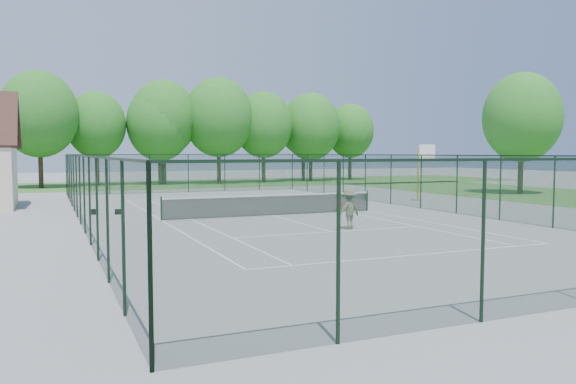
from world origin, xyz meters
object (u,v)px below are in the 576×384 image
Objects in this scene: tennis_net at (272,204)px; sports_bag_a at (95,212)px; basketball_goal at (423,161)px; tennis_player at (349,209)px.

tennis_net reaches higher than sports_bag_a.
sports_bag_a is (-8.13, 3.90, -0.43)m from tennis_net.
basketball_goal is at bearing 17.47° from tennis_net.
tennis_player is (-10.91, -9.69, -1.75)m from basketball_goal.
basketball_goal is 1.61× the size of tennis_player.
sports_bag_a is 13.45m from tennis_player.
basketball_goal reaches higher than sports_bag_a.
tennis_player is at bearing -38.79° from sports_bag_a.
tennis_net is at bearing -17.35° from sports_bag_a.
tennis_net is at bearing -162.53° from basketball_goal.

